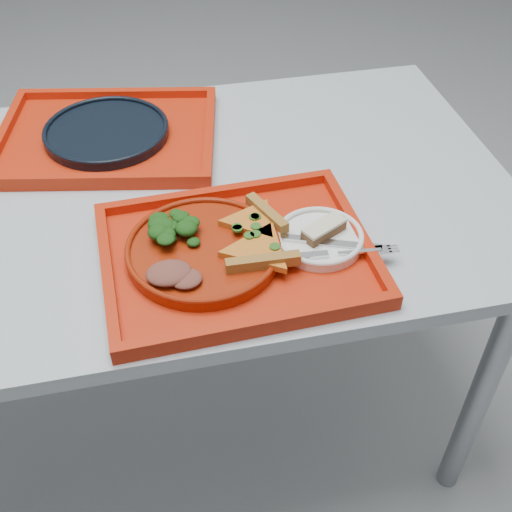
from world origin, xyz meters
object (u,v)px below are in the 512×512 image
Objects in this scene: navy_plate at (107,133)px; dessert_bar at (324,229)px; dinner_plate at (204,252)px; tray_main at (237,257)px; tray_far at (108,138)px.

dessert_bar is (0.35, -0.42, 0.02)m from navy_plate.
navy_plate is at bearing 102.34° from dessert_bar.
dinner_plate reaches higher than navy_plate.
tray_main is 5.31× the size of dessert_bar.
tray_far is at bearing 102.34° from dessert_bar.
tray_far is at bearing 113.33° from tray_main.
dinner_plate is (-0.05, 0.01, 0.02)m from tray_main.
tray_main is 1.73× the size of dinner_plate.
tray_far is at bearing 109.27° from dinner_plate.
dessert_bar is at bearing -38.90° from tray_far.
dessert_bar reaches higher than tray_main.
dinner_plate reaches higher than tray_main.
navy_plate is at bearing 10.86° from tray_far.
tray_far is 1.73× the size of dinner_plate.
dinner_plate is at bearing 167.75° from tray_main.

